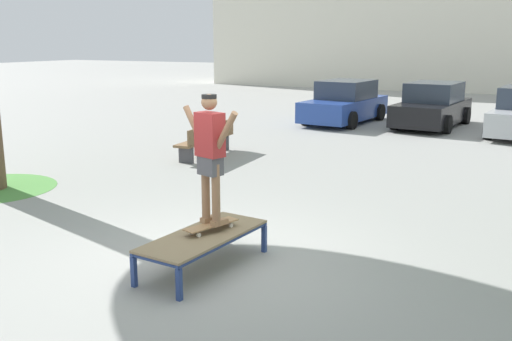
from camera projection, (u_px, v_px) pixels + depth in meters
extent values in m
plane|color=#999993|center=(211.00, 259.00, 7.86)|extent=(120.00, 120.00, 0.00)
cube|color=navy|center=(223.00, 230.00, 8.44)|extent=(0.07, 0.07, 0.38)
cube|color=navy|center=(264.00, 239.00, 8.08)|extent=(0.07, 0.07, 0.38)
cube|color=navy|center=(134.00, 272.00, 6.93)|extent=(0.07, 0.07, 0.38)
cube|color=navy|center=(179.00, 285.00, 6.56)|extent=(0.07, 0.07, 0.38)
cylinder|color=navy|center=(183.00, 234.00, 7.64)|extent=(0.24, 1.90, 0.05)
cylinder|color=navy|center=(226.00, 243.00, 7.27)|extent=(0.24, 1.90, 0.05)
cylinder|color=navy|center=(243.00, 220.00, 8.21)|extent=(0.76, 0.13, 0.05)
cylinder|color=navy|center=(155.00, 261.00, 6.70)|extent=(0.76, 0.13, 0.05)
cube|color=#847051|center=(204.00, 235.00, 7.45)|extent=(0.94, 1.97, 0.03)
cube|color=#9E754C|center=(211.00, 225.00, 7.56)|extent=(0.44, 0.82, 0.02)
cylinder|color=silver|center=(223.00, 223.00, 7.82)|extent=(0.05, 0.06, 0.06)
cylinder|color=silver|center=(231.00, 225.00, 7.72)|extent=(0.05, 0.06, 0.06)
cylinder|color=silver|center=(191.00, 232.00, 7.43)|extent=(0.05, 0.06, 0.06)
cylinder|color=silver|center=(199.00, 235.00, 7.33)|extent=(0.05, 0.06, 0.06)
cylinder|color=#8E6647|center=(206.00, 192.00, 7.54)|extent=(0.11, 0.11, 0.82)
cube|color=#99704C|center=(209.00, 219.00, 7.66)|extent=(0.17, 0.26, 0.07)
cylinder|color=#8E6647|center=(216.00, 195.00, 7.40)|extent=(0.11, 0.11, 0.82)
cube|color=#99704C|center=(219.00, 222.00, 7.52)|extent=(0.17, 0.26, 0.07)
cube|color=#4C4C51|center=(210.00, 165.00, 7.39)|extent=(0.35, 0.28, 0.24)
cube|color=maroon|center=(210.00, 135.00, 7.30)|extent=(0.41, 0.32, 0.56)
cylinder|color=#8E6647|center=(194.00, 126.00, 7.49)|extent=(0.40, 0.20, 0.52)
cylinder|color=#8E6647|center=(226.00, 131.00, 7.08)|extent=(0.40, 0.20, 0.52)
sphere|color=#8E6647|center=(209.00, 102.00, 7.21)|extent=(0.20, 0.20, 0.20)
cylinder|color=black|center=(209.00, 96.00, 7.20)|extent=(0.19, 0.19, 0.05)
cube|color=#28479E|center=(344.00, 109.00, 20.67)|extent=(2.11, 4.35, 0.70)
cube|color=#2D3847|center=(347.00, 89.00, 20.64)|extent=(1.76, 2.25, 0.64)
cylinder|color=black|center=(352.00, 120.00, 19.20)|extent=(0.28, 0.62, 0.60)
cylinder|color=black|center=(306.00, 117.00, 20.09)|extent=(0.28, 0.62, 0.60)
cylinder|color=black|center=(380.00, 112.00, 21.34)|extent=(0.28, 0.62, 0.60)
cylinder|color=black|center=(338.00, 109.00, 22.23)|extent=(0.28, 0.62, 0.60)
cube|color=black|center=(432.00, 112.00, 19.71)|extent=(2.08, 4.34, 0.70)
cube|color=#2D3847|center=(434.00, 92.00, 19.69)|extent=(1.74, 2.23, 0.64)
cylinder|color=black|center=(447.00, 124.00, 18.24)|extent=(0.27, 0.62, 0.60)
cylinder|color=black|center=(395.00, 121.00, 19.12)|extent=(0.27, 0.62, 0.60)
cylinder|color=black|center=(466.00, 116.00, 20.39)|extent=(0.27, 0.62, 0.60)
cylinder|color=black|center=(418.00, 112.00, 21.27)|extent=(0.27, 0.62, 0.60)
cylinder|color=black|center=(488.00, 129.00, 17.25)|extent=(0.28, 0.62, 0.60)
cylinder|color=black|center=(505.00, 119.00, 19.38)|extent=(0.28, 0.62, 0.60)
cube|color=brown|center=(205.00, 139.00, 14.73)|extent=(0.57, 2.42, 0.06)
cube|color=brown|center=(212.00, 131.00, 14.60)|extent=(0.17, 2.40, 0.36)
cube|color=#424247|center=(186.00, 155.00, 13.92)|extent=(0.38, 0.10, 0.40)
cube|color=#424247|center=(222.00, 142.00, 15.64)|extent=(0.38, 0.10, 0.40)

